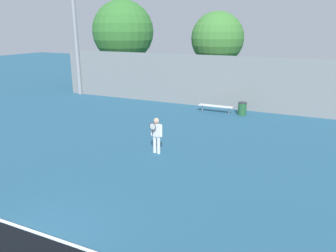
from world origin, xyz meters
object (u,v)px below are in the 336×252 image
(trash_bin, at_px, (242,109))
(tree_green_tall, at_px, (123,32))
(tennis_net, at_px, (9,239))
(bench_courtside_near, at_px, (216,106))
(tennis_player, at_px, (156,133))
(tree_dark_dense, at_px, (217,39))
(light_pole_near_left, at_px, (74,19))

(trash_bin, height_order, tree_green_tall, tree_green_tall)
(tennis_net, xyz_separation_m, bench_courtside_near, (0.27, 15.11, -0.08))
(tennis_player, distance_m, trash_bin, 8.12)
(tennis_net, relative_size, tree_dark_dense, 1.67)
(bench_courtside_near, xyz_separation_m, light_pole_near_left, (-11.70, 1.23, 5.33))
(tennis_player, xyz_separation_m, bench_courtside_near, (0.22, 7.77, -0.48))
(tennis_player, height_order, trash_bin, tennis_player)
(tennis_player, distance_m, tree_dark_dense, 14.31)
(tree_green_tall, bearing_deg, trash_bin, -26.48)
(tennis_net, xyz_separation_m, trash_bin, (1.91, 15.23, -0.09))
(tennis_player, distance_m, light_pole_near_left, 15.37)
(light_pole_near_left, relative_size, trash_bin, 13.00)
(tennis_net, height_order, tree_green_tall, tree_green_tall)
(trash_bin, bearing_deg, light_pole_near_left, 175.26)
(tree_green_tall, xyz_separation_m, tree_dark_dense, (8.72, -0.19, -0.48))
(bench_courtside_near, distance_m, trash_bin, 1.64)
(light_pole_near_left, bearing_deg, tennis_player, -38.08)
(bench_courtside_near, bearing_deg, trash_bin, 4.24)
(tennis_net, relative_size, bench_courtside_near, 4.92)
(bench_courtside_near, height_order, tree_dark_dense, tree_dark_dense)
(trash_bin, bearing_deg, bench_courtside_near, -175.76)
(tennis_net, bearing_deg, tennis_player, 89.58)
(tennis_net, relative_size, tennis_player, 6.88)
(trash_bin, distance_m, tree_green_tall, 14.36)
(tree_dark_dense, bearing_deg, tennis_net, -85.63)
(tree_green_tall, bearing_deg, light_pole_near_left, -102.41)
(tennis_player, bearing_deg, bench_courtside_near, 95.81)
(bench_courtside_near, xyz_separation_m, tree_dark_dense, (-1.88, 6.03, 3.91))
(tree_green_tall, bearing_deg, tree_dark_dense, -1.27)
(bench_courtside_near, bearing_deg, tree_green_tall, 149.60)
(bench_courtside_near, height_order, trash_bin, trash_bin)
(trash_bin, relative_size, tree_green_tall, 0.11)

